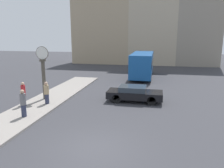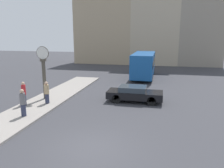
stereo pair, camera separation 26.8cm
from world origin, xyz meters
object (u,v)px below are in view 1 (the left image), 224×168
Objects in this scene: street_clock at (43,72)px; pedestrian_red_top at (23,94)px; bus_distant at (142,64)px; sedan_car at (134,93)px; pedestrian_grey_jacket at (23,103)px; pedestrian_tan_coat at (47,93)px.

street_clock is 2.49m from pedestrian_red_top.
sedan_car is at bearing -89.26° from bus_distant.
sedan_car is 10.82m from bus_distant.
street_clock is 4.35m from pedestrian_grey_jacket.
bus_distant is 13.92m from street_clock.
pedestrian_red_top is at bearing 122.92° from pedestrian_grey_jacket.
pedestrian_red_top reaches higher than pedestrian_tan_coat.
pedestrian_grey_jacket is (0.73, -4.07, -1.33)m from street_clock.
pedestrian_grey_jacket is (-6.43, -16.00, -0.73)m from bus_distant.
street_clock is (-7.16, -11.92, 0.60)m from bus_distant.
bus_distant is at bearing 90.74° from sedan_car.
sedan_car is 2.47× the size of pedestrian_grey_jacket.
pedestrian_grey_jacket is at bearing -92.08° from pedestrian_tan_coat.
street_clock reaches higher than pedestrian_grey_jacket.
pedestrian_grey_jacket is at bearing -57.08° from pedestrian_red_top.
pedestrian_red_top is at bearing -150.89° from pedestrian_tan_coat.
street_clock is 2.40× the size of pedestrian_grey_jacket.
sedan_car is at bearing 38.54° from pedestrian_grey_jacket.
sedan_car is 2.59× the size of pedestrian_tan_coat.
bus_distant reaches higher than pedestrian_red_top.
pedestrian_grey_jacket is (-6.57, -5.23, 0.36)m from sedan_car.
street_clock is at bearing 124.38° from pedestrian_tan_coat.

